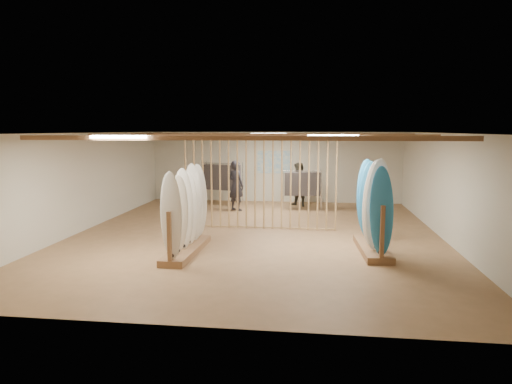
# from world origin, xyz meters

# --- Properties ---
(floor) EXTENTS (12.00, 12.00, 0.00)m
(floor) POSITION_xyz_m (0.00, 0.00, 0.00)
(floor) COLOR #987049
(floor) RESTS_ON ground
(ceiling) EXTENTS (12.00, 12.00, 0.00)m
(ceiling) POSITION_xyz_m (0.00, 0.00, 2.80)
(ceiling) COLOR gray
(ceiling) RESTS_ON ground
(wall_back) EXTENTS (12.00, 0.00, 12.00)m
(wall_back) POSITION_xyz_m (0.00, 6.00, 1.40)
(wall_back) COLOR beige
(wall_back) RESTS_ON ground
(wall_front) EXTENTS (12.00, 0.00, 12.00)m
(wall_front) POSITION_xyz_m (0.00, -6.00, 1.40)
(wall_front) COLOR beige
(wall_front) RESTS_ON ground
(wall_left) EXTENTS (0.00, 12.00, 12.00)m
(wall_left) POSITION_xyz_m (-5.00, 0.00, 1.40)
(wall_left) COLOR beige
(wall_left) RESTS_ON ground
(wall_right) EXTENTS (0.00, 12.00, 12.00)m
(wall_right) POSITION_xyz_m (5.00, 0.00, 1.40)
(wall_right) COLOR beige
(wall_right) RESTS_ON ground
(ceiling_slats) EXTENTS (9.50, 6.12, 0.10)m
(ceiling_slats) POSITION_xyz_m (0.00, 0.00, 2.72)
(ceiling_slats) COLOR #8C633F
(ceiling_slats) RESTS_ON ground
(light_panels) EXTENTS (1.20, 0.35, 0.06)m
(light_panels) POSITION_xyz_m (0.00, 0.00, 2.74)
(light_panels) COLOR white
(light_panels) RESTS_ON ground
(bamboo_partition) EXTENTS (4.45, 0.05, 2.78)m
(bamboo_partition) POSITION_xyz_m (0.00, 0.80, 1.40)
(bamboo_partition) COLOR tan
(bamboo_partition) RESTS_ON ground
(poster) EXTENTS (1.40, 0.03, 0.90)m
(poster) POSITION_xyz_m (0.00, 5.98, 1.60)
(poster) COLOR #3885C4
(poster) RESTS_ON ground
(rack_left) EXTENTS (0.59, 2.50, 2.01)m
(rack_left) POSITION_xyz_m (-1.39, -2.05, 0.69)
(rack_left) COLOR #8C633F
(rack_left) RESTS_ON floor
(rack_right) EXTENTS (0.72, 2.30, 2.16)m
(rack_right) POSITION_xyz_m (2.97, -1.38, 0.74)
(rack_right) COLOR #8C633F
(rack_right) RESTS_ON floor
(clothing_rack_a) EXTENTS (1.51, 0.77, 1.67)m
(clothing_rack_a) POSITION_xyz_m (-1.94, 4.77, 1.09)
(clothing_rack_a) COLOR silver
(clothing_rack_a) RESTS_ON floor
(clothing_rack_b) EXTENTS (1.37, 0.43, 1.47)m
(clothing_rack_b) POSITION_xyz_m (1.15, 4.14, 0.95)
(clothing_rack_b) COLOR silver
(clothing_rack_b) RESTS_ON floor
(shopper_a) EXTENTS (0.90, 0.84, 2.05)m
(shopper_a) POSITION_xyz_m (-1.20, 3.74, 1.03)
(shopper_a) COLOR #222128
(shopper_a) RESTS_ON floor
(shopper_b) EXTENTS (1.15, 1.09, 1.88)m
(shopper_b) POSITION_xyz_m (1.03, 4.93, 0.94)
(shopper_b) COLOR #343228
(shopper_b) RESTS_ON floor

